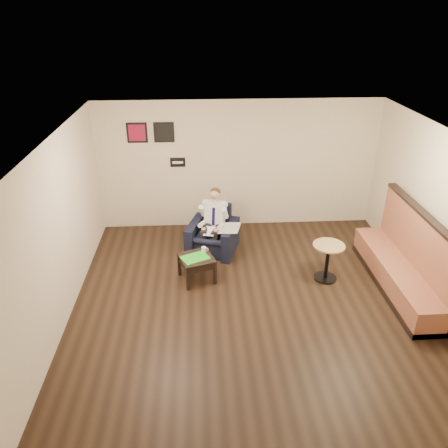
{
  "coord_description": "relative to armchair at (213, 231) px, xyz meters",
  "views": [
    {
      "loc": [
        -0.85,
        -5.92,
        4.5
      ],
      "look_at": [
        -0.42,
        1.2,
        0.9
      ],
      "focal_mm": 35.0,
      "sensor_mm": 36.0,
      "label": 1
    }
  ],
  "objects": [
    {
      "name": "ceiling",
      "position": [
        0.61,
        -1.81,
        2.36
      ],
      "size": [
        6.0,
        6.0,
        0.02
      ],
      "primitive_type": "cube",
      "color": "white",
      "rests_on": "wall_back"
    },
    {
      "name": "banquette",
      "position": [
        3.2,
        -1.49,
        0.26
      ],
      "size": [
        0.66,
        2.75,
        1.41
      ],
      "primitive_type": "cube",
      "color": "#99533B",
      "rests_on": "ground"
    },
    {
      "name": "seating_sign",
      "position": [
        -0.69,
        1.17,
        1.06
      ],
      "size": [
        0.32,
        0.02,
        0.2
      ],
      "primitive_type": "cube",
      "color": "black",
      "rests_on": "wall_back"
    },
    {
      "name": "green_folder",
      "position": [
        -0.35,
        -1.06,
        0.03
      ],
      "size": [
        0.57,
        0.51,
        0.01
      ],
      "primitive_type": "cube",
      "rotation": [
        0.0,
        0.0,
        0.47
      ],
      "color": "green",
      "rests_on": "side_table"
    },
    {
      "name": "newspaper",
      "position": [
        0.33,
        -0.2,
        0.16
      ],
      "size": [
        0.5,
        0.57,
        0.01
      ],
      "primitive_type": "cube",
      "rotation": [
        0.0,
        0.0,
        -0.25
      ],
      "color": "silver",
      "rests_on": "armchair"
    },
    {
      "name": "wall_right",
      "position": [
        3.61,
        -1.81,
        0.96
      ],
      "size": [
        0.02,
        6.0,
        2.8
      ],
      "primitive_type": "cube",
      "color": "beige",
      "rests_on": "ground"
    },
    {
      "name": "smartphone",
      "position": [
        -0.33,
        -0.86,
        0.03
      ],
      "size": [
        0.15,
        0.09,
        0.01
      ],
      "primitive_type": "cube",
      "rotation": [
        0.0,
        0.0,
        0.15
      ],
      "color": "black",
      "rests_on": "side_table"
    },
    {
      "name": "lap_papers",
      "position": [
        -0.06,
        -0.2,
        0.1
      ],
      "size": [
        0.27,
        0.33,
        0.01
      ],
      "primitive_type": "cube",
      "rotation": [
        0.0,
        0.0,
        -0.24
      ],
      "color": "white",
      "rests_on": "seated_man"
    },
    {
      "name": "wall_back",
      "position": [
        0.61,
        1.19,
        0.96
      ],
      "size": [
        6.0,
        0.02,
        2.8
      ],
      "primitive_type": "cube",
      "color": "beige",
      "rests_on": "ground"
    },
    {
      "name": "art_print_left",
      "position": [
        -1.49,
        1.17,
        1.71
      ],
      "size": [
        0.42,
        0.03,
        0.42
      ],
      "primitive_type": "cube",
      "color": "maroon",
      "rests_on": "wall_back"
    },
    {
      "name": "side_table",
      "position": [
        -0.33,
        -1.03,
        -0.21
      ],
      "size": [
        0.72,
        0.72,
        0.47
      ],
      "primitive_type": "cube",
      "rotation": [
        0.0,
        0.0,
        0.33
      ],
      "color": "black",
      "rests_on": "ground"
    },
    {
      "name": "wall_left",
      "position": [
        -2.39,
        -1.81,
        0.96
      ],
      "size": [
        0.02,
        6.0,
        2.8
      ],
      "primitive_type": "cube",
      "color": "beige",
      "rests_on": "ground"
    },
    {
      "name": "coffee_mug",
      "position": [
        -0.19,
        -0.86,
        0.07
      ],
      "size": [
        0.11,
        0.11,
        0.1
      ],
      "primitive_type": "cylinder",
      "rotation": [
        0.0,
        0.0,
        0.33
      ],
      "color": "white",
      "rests_on": "side_table"
    },
    {
      "name": "cafe_table",
      "position": [
        2.02,
        -1.15,
        -0.09
      ],
      "size": [
        0.58,
        0.58,
        0.71
      ],
      "primitive_type": "cylinder",
      "rotation": [
        0.0,
        0.0,
        0.02
      ],
      "color": "tan",
      "rests_on": "ground"
    },
    {
      "name": "armchair",
      "position": [
        0.0,
        0.0,
        0.0
      ],
      "size": [
        1.15,
        1.15,
        0.89
      ],
      "primitive_type": "cube",
      "rotation": [
        0.0,
        0.0,
        -0.31
      ],
      "color": "black",
      "rests_on": "ground"
    },
    {
      "name": "seated_man",
      "position": [
        -0.04,
        -0.11,
        0.16
      ],
      "size": [
        0.82,
        1.01,
        1.22
      ],
      "primitive_type": null,
      "rotation": [
        0.0,
        0.0,
        -0.31
      ],
      "color": "silver",
      "rests_on": "armchair"
    },
    {
      "name": "wall_front",
      "position": [
        0.61,
        -4.81,
        0.96
      ],
      "size": [
        6.0,
        0.02,
        2.8
      ],
      "primitive_type": "cube",
      "color": "beige",
      "rests_on": "ground"
    },
    {
      "name": "art_print_right",
      "position": [
        -0.94,
        1.17,
        1.71
      ],
      "size": [
        0.42,
        0.03,
        0.42
      ],
      "primitive_type": "cube",
      "color": "black",
      "rests_on": "wall_back"
    },
    {
      "name": "ground",
      "position": [
        0.61,
        -1.81,
        -0.44
      ],
      "size": [
        6.0,
        6.0,
        0.0
      ],
      "primitive_type": "plane",
      "color": "black",
      "rests_on": "ground"
    }
  ]
}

